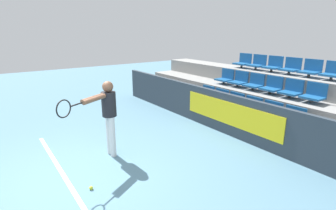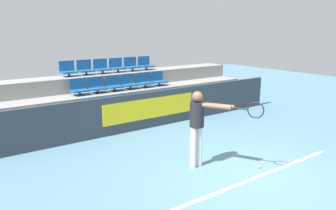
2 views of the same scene
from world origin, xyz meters
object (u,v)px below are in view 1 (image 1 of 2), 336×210
(stadium_chair_8, at_px, (255,83))
(stadium_chair_13, at_px, (257,63))
(stadium_chair_6, at_px, (225,78))
(stadium_chair_12, at_px, (243,62))
(stadium_chair_15, at_px, (291,67))
(stadium_chair_16, at_px, (311,70))
(stadium_chair_1, at_px, (219,99))
(stadium_chair_7, at_px, (239,80))
(stadium_chair_0, at_px, (206,95))
(stadium_chair_9, at_px, (272,86))
(stadium_chair_4, at_px, (270,113))
(stadium_chair_10, at_px, (292,90))
(stadium_chair_17, at_px, (333,72))
(stadium_chair_3, at_px, (251,108))
(tennis_ball, at_px, (91,188))
(stadium_chair_11, at_px, (314,94))
(tennis_player, at_px, (107,111))
(stadium_chair_5, at_px, (292,119))
(stadium_chair_14, at_px, (273,65))
(stadium_chair_2, at_px, (234,103))

(stadium_chair_8, xyz_separation_m, stadium_chair_13, (-0.58, 0.85, 0.47))
(stadium_chair_6, relative_size, stadium_chair_12, 1.00)
(stadium_chair_15, relative_size, stadium_chair_16, 1.00)
(stadium_chair_1, xyz_separation_m, stadium_chair_15, (1.16, 1.71, 0.94))
(stadium_chair_1, relative_size, stadium_chair_12, 1.00)
(stadium_chair_7, bearing_deg, stadium_chair_0, -124.20)
(stadium_chair_8, relative_size, stadium_chair_9, 1.00)
(stadium_chair_4, bearing_deg, stadium_chair_15, 108.77)
(stadium_chair_10, distance_m, stadium_chair_17, 1.13)
(stadium_chair_3, distance_m, stadium_chair_8, 1.13)
(stadium_chair_6, distance_m, stadium_chair_7, 0.58)
(tennis_ball, bearing_deg, stadium_chair_0, 112.97)
(stadium_chair_11, height_order, stadium_chair_16, stadium_chair_16)
(stadium_chair_4, height_order, tennis_player, tennis_player)
(stadium_chair_5, xyz_separation_m, stadium_chair_12, (-2.90, 1.71, 0.94))
(stadium_chair_14, xyz_separation_m, stadium_chair_17, (1.74, 0.00, 0.00))
(stadium_chair_5, relative_size, stadium_chair_15, 1.00)
(stadium_chair_4, xyz_separation_m, stadium_chair_6, (-2.32, 0.85, 0.47))
(stadium_chair_2, distance_m, stadium_chair_17, 2.61)
(stadium_chair_9, distance_m, stadium_chair_13, 1.51)
(stadium_chair_1, height_order, stadium_chair_13, stadium_chair_13)
(stadium_chair_7, distance_m, tennis_ball, 5.60)
(stadium_chair_6, relative_size, stadium_chair_16, 1.00)
(tennis_player, bearing_deg, stadium_chair_9, 50.64)
(stadium_chair_2, xyz_separation_m, tennis_ball, (0.74, -4.48, -0.64))
(tennis_ball, bearing_deg, stadium_chair_5, 77.41)
(stadium_chair_13, height_order, stadium_chair_16, same)
(stadium_chair_10, bearing_deg, stadium_chair_1, -153.87)
(stadium_chair_13, relative_size, stadium_chair_14, 1.00)
(stadium_chair_8, distance_m, stadium_chair_17, 1.99)
(stadium_chair_1, height_order, tennis_ball, stadium_chair_1)
(stadium_chair_7, bearing_deg, stadium_chair_9, 0.00)
(stadium_chair_7, bearing_deg, stadium_chair_11, 0.00)
(stadium_chair_1, height_order, stadium_chair_4, same)
(stadium_chair_3, relative_size, stadium_chair_11, 1.00)
(stadium_chair_6, distance_m, tennis_player, 4.63)
(stadium_chair_8, xyz_separation_m, tennis_ball, (0.74, -5.33, -1.11))
(stadium_chair_10, xyz_separation_m, stadium_chair_14, (-1.16, 0.85, 0.47))
(stadium_chair_9, xyz_separation_m, stadium_chair_10, (0.58, 0.00, 0.00))
(stadium_chair_8, distance_m, stadium_chair_16, 1.51)
(stadium_chair_14, bearing_deg, stadium_chair_3, -71.23)
(stadium_chair_2, bearing_deg, stadium_chair_10, 36.35)
(stadium_chair_11, height_order, stadium_chair_14, stadium_chair_14)
(stadium_chair_2, bearing_deg, stadium_chair_7, 124.20)
(stadium_chair_1, relative_size, tennis_player, 0.30)
(stadium_chair_2, relative_size, stadium_chair_14, 1.00)
(stadium_chair_2, relative_size, stadium_chair_11, 1.00)
(stadium_chair_4, xyz_separation_m, stadium_chair_9, (-0.58, 0.85, 0.47))
(stadium_chair_1, distance_m, stadium_chair_9, 1.51)
(stadium_chair_7, relative_size, stadium_chair_15, 1.00)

